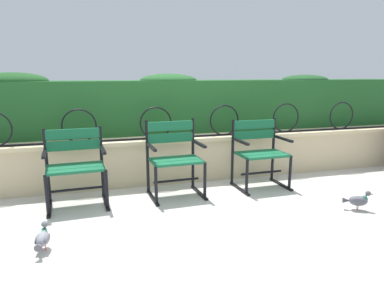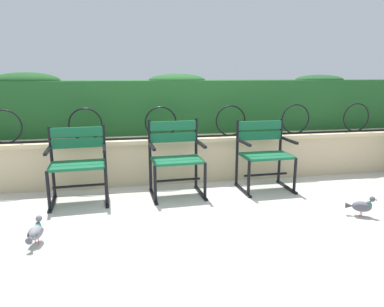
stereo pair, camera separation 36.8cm
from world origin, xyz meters
name	(u,v)px [view 2 (the right image)]	position (x,y,z in m)	size (l,w,h in m)	color
ground_plane	(194,202)	(0.00, 0.00, 0.00)	(60.00, 60.00, 0.00)	#BCB7AD
stone_wall	(181,158)	(0.00, 0.90, 0.30)	(7.75, 0.41, 0.60)	#C6B289
iron_arch_fence	(164,125)	(-0.23, 0.82, 0.78)	(7.20, 0.02, 0.42)	black
hedge_row	(174,104)	(-0.02, 1.40, 1.00)	(7.60, 0.66, 0.85)	#1E5123
park_chair_left	(78,161)	(-1.27, 0.31, 0.46)	(0.66, 0.55, 0.85)	#145B38
park_chair_centre	(176,156)	(-0.15, 0.33, 0.47)	(0.64, 0.55, 0.90)	#145B38
park_chair_right	(264,152)	(0.97, 0.35, 0.47)	(0.65, 0.54, 0.86)	#145B38
pigeon_near_chairs	(361,206)	(1.61, -0.72, 0.11)	(0.27, 0.19, 0.22)	#5B5B66
pigeon_far_side	(36,232)	(-1.52, -0.74, 0.11)	(0.13, 0.29, 0.22)	gray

